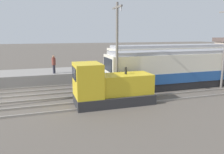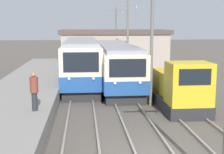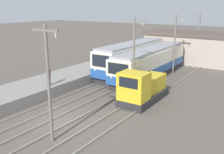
{
  "view_description": "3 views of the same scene",
  "coord_description": "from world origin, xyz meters",
  "px_view_note": "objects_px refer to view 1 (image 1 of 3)",
  "views": [
    {
      "loc": [
        17.51,
        2.39,
        4.95
      ],
      "look_at": [
        1.15,
        7.62,
        1.53
      ],
      "focal_mm": 35.0,
      "sensor_mm": 36.0,
      "label": 1
    },
    {
      "loc": [
        -2.44,
        -10.85,
        4.92
      ],
      "look_at": [
        -0.79,
        7.13,
        1.95
      ],
      "focal_mm": 50.0,
      "sensor_mm": 36.0,
      "label": 2
    },
    {
      "loc": [
        12.97,
        -12.75,
        8.2
      ],
      "look_at": [
        -0.79,
        8.04,
        1.38
      ],
      "focal_mm": 42.0,
      "sensor_mm": 36.0,
      "label": 3
    }
  ],
  "objects_px": {
    "commuter_train_left": "(170,64)",
    "catenary_mast_mid": "(117,47)",
    "person_on_platform": "(54,64)",
    "shunting_locomotive": "(110,87)",
    "commuter_train_center": "(181,70)"
  },
  "relations": [
    {
      "from": "commuter_train_left",
      "to": "catenary_mast_mid",
      "type": "distance_m",
      "value": 8.89
    },
    {
      "from": "catenary_mast_mid",
      "to": "person_on_platform",
      "type": "xyz_separation_m",
      "value": [
        -6.43,
        -4.42,
        -1.91
      ]
    },
    {
      "from": "person_on_platform",
      "to": "shunting_locomotive",
      "type": "bearing_deg",
      "value": 23.08
    },
    {
      "from": "commuter_train_left",
      "to": "person_on_platform",
      "type": "bearing_deg",
      "value": -100.12
    },
    {
      "from": "catenary_mast_mid",
      "to": "shunting_locomotive",
      "type": "bearing_deg",
      "value": -35.01
    },
    {
      "from": "commuter_train_left",
      "to": "person_on_platform",
      "type": "height_order",
      "value": "commuter_train_left"
    },
    {
      "from": "commuter_train_center",
      "to": "shunting_locomotive",
      "type": "height_order",
      "value": "commuter_train_center"
    },
    {
      "from": "commuter_train_left",
      "to": "shunting_locomotive",
      "type": "xyz_separation_m",
      "value": [
        5.8,
        -8.51,
        -0.55
      ]
    },
    {
      "from": "commuter_train_left",
      "to": "person_on_platform",
      "type": "relative_size",
      "value": 7.42
    },
    {
      "from": "commuter_train_left",
      "to": "commuter_train_center",
      "type": "height_order",
      "value": "commuter_train_left"
    },
    {
      "from": "commuter_train_center",
      "to": "catenary_mast_mid",
      "type": "bearing_deg",
      "value": -77.74
    },
    {
      "from": "catenary_mast_mid",
      "to": "person_on_platform",
      "type": "relative_size",
      "value": 4.01
    },
    {
      "from": "commuter_train_left",
      "to": "commuter_train_center",
      "type": "relative_size",
      "value": 0.92
    },
    {
      "from": "commuter_train_left",
      "to": "shunting_locomotive",
      "type": "bearing_deg",
      "value": -55.73
    },
    {
      "from": "commuter_train_center",
      "to": "catenary_mast_mid",
      "type": "height_order",
      "value": "catenary_mast_mid"
    }
  ]
}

